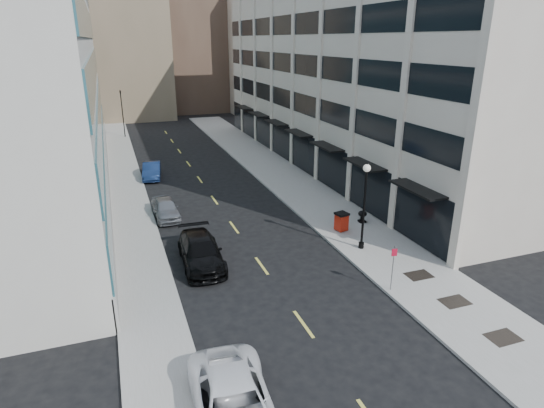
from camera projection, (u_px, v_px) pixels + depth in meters
ground at (323, 351)px, 18.90m from camera, size 160.00×160.00×0.00m
sidewalk_right at (300, 189)px, 38.95m from camera, size 5.00×80.00×0.15m
sidewalk_left at (131, 209)px, 34.50m from camera, size 3.00×80.00×0.15m
building_right at (362, 73)px, 45.08m from camera, size 15.30×46.50×18.25m
skyline_tan_near at (119, 27)px, 72.99m from camera, size 14.00×18.00×28.00m
skyline_brown at (188, 10)px, 79.31m from camera, size 12.00×16.00×34.00m
skyline_tan_far at (59, 46)px, 79.68m from camera, size 12.00×14.00×22.00m
skyline_stone at (253, 52)px, 79.57m from camera, size 10.00×14.00×20.00m
grate_near at (503, 337)px, 19.50m from camera, size 1.40×1.00×0.01m
grate_mid at (455, 302)px, 22.15m from camera, size 1.40×1.00×0.01m
grate_far at (419, 275)px, 24.62m from camera, size 1.40×1.00×0.01m
road_centerline at (223, 213)px, 33.94m from camera, size 0.15×68.20×0.01m
traffic_signal at (120, 93)px, 57.66m from camera, size 0.66×0.66×6.98m
car_white_van at (234, 406)px, 14.98m from camera, size 3.11×5.98×1.61m
car_black_pickup at (201, 252)px, 25.88m from camera, size 2.42×5.56×1.59m
car_silver_sedan at (166, 208)px, 32.72m from camera, size 1.89×4.35×1.46m
car_blue_sedan at (152, 170)px, 42.13m from camera, size 2.13×4.60×1.46m
trash_bin at (341, 221)px, 30.16m from camera, size 0.92×0.94×1.26m
lamppost at (365, 199)px, 26.77m from camera, size 0.45×0.45×5.42m
sign_post at (393, 262)px, 22.68m from camera, size 0.29×0.08×2.47m
urn_planter at (362, 215)px, 31.62m from camera, size 0.60×0.60×0.84m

